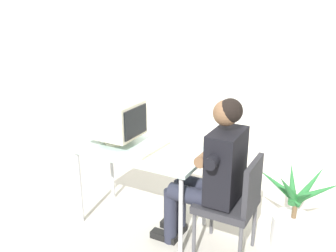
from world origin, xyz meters
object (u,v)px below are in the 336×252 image
crt_monitor (116,119)px  keyboard (149,148)px  person_seated (212,170)px  potted_plant (294,217)px  office_chair (234,200)px  desk (141,156)px

crt_monitor → keyboard: (0.35, -0.02, -0.21)m
keyboard → person_seated: size_ratio=0.35×
potted_plant → keyboard: bearing=-166.1°
keyboard → potted_plant: (1.21, 0.30, -0.49)m
office_chair → crt_monitor: bearing=176.9°
crt_monitor → keyboard: bearing=-2.5°
crt_monitor → potted_plant: bearing=10.3°
desk → potted_plant: bearing=13.5°
keyboard → office_chair: 0.85m
person_seated → potted_plant: size_ratio=1.73×
desk → person_seated: size_ratio=0.88×
keyboard → crt_monitor: bearing=177.5°
keyboard → office_chair: bearing=-3.4°
desk → keyboard: 0.11m
potted_plant → office_chair: bearing=-139.9°
crt_monitor → keyboard: 0.40m
desk → potted_plant: 1.39m
keyboard → potted_plant: size_ratio=0.61×
person_seated → desk: bearing=176.8°
crt_monitor → office_chair: crt_monitor is taller
person_seated → keyboard: bearing=175.6°
potted_plant → desk: bearing=-166.5°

